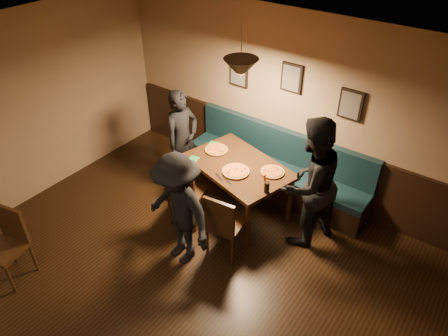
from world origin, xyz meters
name	(u,v)px	position (x,y,z in m)	size (l,w,h in m)	color
floor	(126,334)	(0.00, 0.00, 0.00)	(7.00, 7.00, 0.00)	black
ceiling	(74,110)	(0.00, 0.00, 2.80)	(7.00, 7.00, 0.00)	silver
wall_back	(290,106)	(0.00, 3.50, 1.40)	(6.00, 6.00, 0.00)	#8C704F
wainscot	(284,157)	(0.00, 3.47, 0.50)	(5.88, 0.06, 1.00)	black
booth_bench	(275,165)	(0.00, 3.20, 0.50)	(3.00, 0.60, 1.00)	#0F232D
picture_left	(239,73)	(-0.90, 3.47, 1.70)	(0.32, 0.04, 0.42)	black
picture_center	(292,78)	(0.00, 3.47, 1.85)	(0.32, 0.04, 0.42)	black
picture_right	(351,105)	(0.90, 3.47, 1.70)	(0.32, 0.04, 0.42)	black
pendant_lamp	(241,68)	(-0.22, 2.51, 2.25)	(0.44, 0.44, 0.25)	black
dining_table	(238,187)	(-0.22, 2.51, 0.40)	(1.51, 0.97, 0.81)	black
chair_near_left	(187,192)	(-0.66, 1.87, 0.51)	(0.45, 0.45, 1.02)	black
chair_near_right	(226,222)	(0.14, 1.72, 0.49)	(0.43, 0.43, 0.98)	#32170D
diner_left	(183,140)	(-1.30, 2.54, 0.82)	(0.60, 0.39, 1.64)	black
diner_right	(310,184)	(0.86, 2.55, 0.94)	(0.91, 0.71, 1.88)	black
diner_front	(178,210)	(-0.27, 1.26, 0.80)	(1.04, 0.60, 1.61)	black
pizza_a	(216,150)	(-0.70, 2.62, 0.83)	(0.34, 0.34, 0.04)	gold
pizza_b	(236,171)	(-0.14, 2.33, 0.83)	(0.38, 0.38, 0.04)	gold
pizza_c	(272,172)	(0.27, 2.62, 0.83)	(0.33, 0.33, 0.04)	#C67D25
soda_glass	(267,187)	(0.42, 2.22, 0.88)	(0.07, 0.07, 0.15)	black
tabasco_bottle	(265,177)	(0.28, 2.41, 0.87)	(0.03, 0.03, 0.12)	#912204
napkin_a	(214,144)	(-0.83, 2.74, 0.81)	(0.15, 0.15, 0.01)	#1F7733
napkin_b	(194,159)	(-0.83, 2.25, 0.81)	(0.14, 0.14, 0.01)	#228031
cutlery_set	(223,179)	(-0.20, 2.10, 0.81)	(0.02, 0.19, 0.00)	#B4B5B9
cafe_chair_far	(4,248)	(-1.76, -0.25, 0.50)	(0.44, 0.44, 0.99)	black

